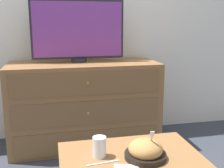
% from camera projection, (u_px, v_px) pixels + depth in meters
% --- Properties ---
extents(ground_plane, '(12.00, 12.00, 0.00)m').
position_uv_depth(ground_plane, '(69.00, 133.00, 3.19)').
color(ground_plane, '#383D47').
extents(wall_back, '(12.00, 0.05, 2.60)m').
position_uv_depth(wall_back, '(65.00, 16.00, 2.93)').
color(wall_back, white).
rests_on(wall_back, ground_plane).
extents(dresser, '(1.46, 0.59, 0.85)m').
position_uv_depth(dresser, '(85.00, 104.00, 2.83)').
color(dresser, olive).
rests_on(dresser, ground_plane).
extents(tv, '(0.90, 0.15, 0.60)m').
position_uv_depth(tv, '(78.00, 30.00, 2.72)').
color(tv, '#232328').
rests_on(tv, dresser).
extents(coffee_table, '(0.82, 0.55, 0.48)m').
position_uv_depth(coffee_table, '(131.00, 168.00, 1.64)').
color(coffee_table, '#9E6B3D').
rests_on(coffee_table, ground_plane).
extents(takeout_bowl, '(0.24, 0.24, 0.18)m').
position_uv_depth(takeout_bowl, '(145.00, 151.00, 1.59)').
color(takeout_bowl, black).
rests_on(takeout_bowl, coffee_table).
extents(drink_cup, '(0.08, 0.08, 0.12)m').
position_uv_depth(drink_cup, '(99.00, 148.00, 1.61)').
color(drink_cup, beige).
rests_on(drink_cup, coffee_table).
extents(knife, '(0.19, 0.03, 0.01)m').
position_uv_depth(knife, '(103.00, 163.00, 1.54)').
color(knife, white).
rests_on(knife, coffee_table).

